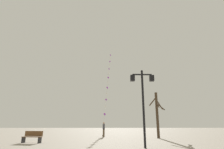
# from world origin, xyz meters

# --- Properties ---
(ground_plane) EXTENTS (160.00, 160.00, 0.00)m
(ground_plane) POSITION_xyz_m (0.00, 20.00, 0.00)
(ground_plane) COLOR gray
(twin_lantern_lamp_post) EXTENTS (1.57, 0.28, 4.92)m
(twin_lantern_lamp_post) POSITION_xyz_m (1.94, 9.31, 3.41)
(twin_lantern_lamp_post) COLOR black
(twin_lantern_lamp_post) RESTS_ON ground_plane
(kite_train) EXTENTS (1.43, 15.81, 17.37)m
(kite_train) POSITION_xyz_m (-0.30, 30.17, 9.10)
(kite_train) COLOR brown
(kite_train) RESTS_ON ground_plane
(kite_flyer) EXTENTS (0.26, 0.61, 1.71)m
(kite_flyer) POSITION_xyz_m (-0.78, 20.38, 0.90)
(kite_flyer) COLOR brown
(kite_flyer) RESTS_ON ground_plane
(bare_tree) EXTENTS (1.50, 2.16, 4.90)m
(bare_tree) POSITION_xyz_m (5.12, 17.97, 2.61)
(bare_tree) COLOR #423323
(bare_tree) RESTS_ON ground_plane
(park_bench) EXTENTS (1.66, 0.83, 0.89)m
(park_bench) POSITION_xyz_m (-6.24, 12.85, 0.45)
(park_bench) COLOR brown
(park_bench) RESTS_ON ground_plane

